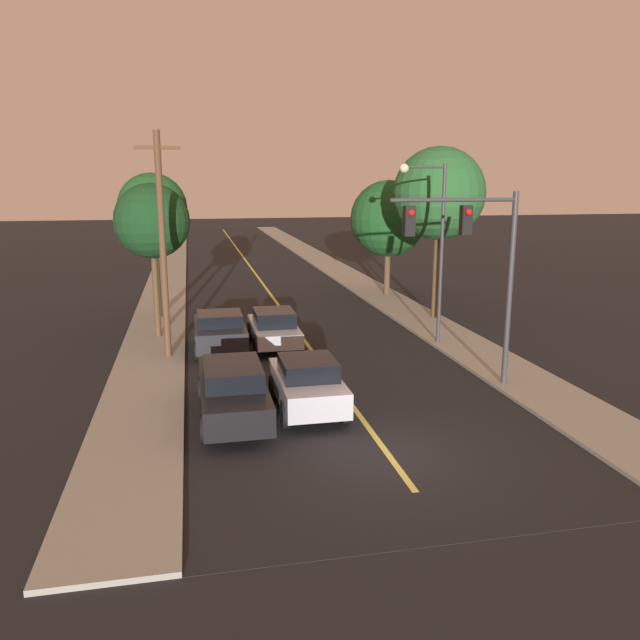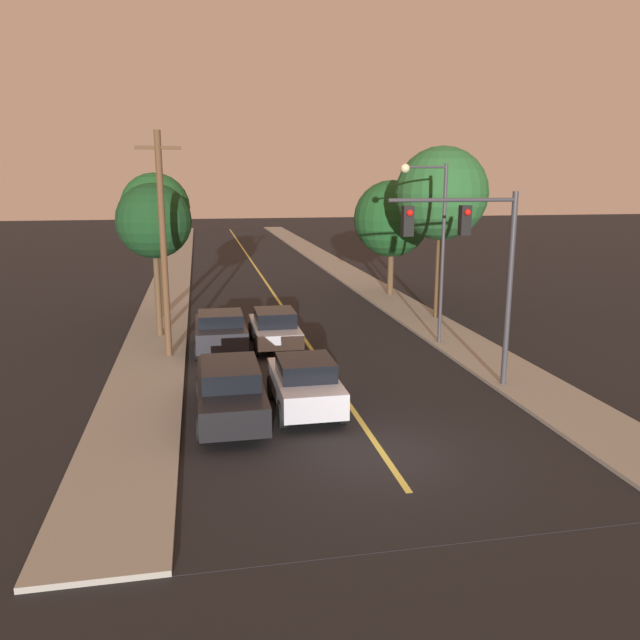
{
  "view_description": "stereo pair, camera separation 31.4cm",
  "coord_description": "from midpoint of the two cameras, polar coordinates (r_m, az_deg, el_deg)",
  "views": [
    {
      "loc": [
        -4.54,
        -13.63,
        6.58
      ],
      "look_at": [
        0.0,
        8.17,
        1.6
      ],
      "focal_mm": 35.0,
      "sensor_mm": 36.0,
      "label": 1
    },
    {
      "loc": [
        -4.23,
        -13.69,
        6.58
      ],
      "look_at": [
        0.0,
        8.17,
        1.6
      ],
      "focal_mm": 35.0,
      "sensor_mm": 36.0,
      "label": 2
    }
  ],
  "objects": [
    {
      "name": "streetlamp_right",
      "position": [
        25.19,
        9.83,
        8.14
      ],
      "size": [
        1.92,
        0.36,
        7.13
      ],
      "color": "#333338",
      "rests_on": "ground"
    },
    {
      "name": "tree_left_far",
      "position": [
        30.84,
        -15.36,
        9.78
      ],
      "size": [
        3.24,
        3.24,
        6.85
      ],
      "color": "#3D2B1C",
      "rests_on": "ground"
    },
    {
      "name": "traffic_signal_mast",
      "position": [
        19.86,
        13.45,
        6.21
      ],
      "size": [
        4.13,
        0.42,
        6.15
      ],
      "color": "#333338",
      "rests_on": "ground"
    },
    {
      "name": "car_outer_lane_second",
      "position": [
        24.84,
        -9.5,
        -0.98
      ],
      "size": [
        2.05,
        3.85,
        1.57
      ],
      "color": "black",
      "rests_on": "ground"
    },
    {
      "name": "tree_left_near",
      "position": [
        26.82,
        -15.44,
        8.67
      ],
      "size": [
        3.09,
        3.09,
        6.39
      ],
      "color": "#4C3823",
      "rests_on": "ground"
    },
    {
      "name": "road_surface",
      "position": [
        50.29,
        -6.68,
        5.01
      ],
      "size": [
        9.85,
        80.0,
        0.01
      ],
      "color": "black",
      "rests_on": "ground"
    },
    {
      "name": "sidewalk_left",
      "position": [
        50.12,
        -13.75,
        4.77
      ],
      "size": [
        2.5,
        80.0,
        0.12
      ],
      "color": "gray",
      "rests_on": "ground"
    },
    {
      "name": "car_outer_lane_front",
      "position": [
        17.86,
        -8.49,
        -6.27
      ],
      "size": [
        1.91,
        5.18,
        1.63
      ],
      "color": "black",
      "rests_on": "ground"
    },
    {
      "name": "sidewalk_right",
      "position": [
        51.19,
        0.24,
        5.29
      ],
      "size": [
        2.5,
        80.0,
        0.12
      ],
      "color": "gray",
      "rests_on": "ground"
    },
    {
      "name": "utility_pole_left",
      "position": [
        23.56,
        -14.59,
        6.86
      ],
      "size": [
        1.6,
        0.24,
        8.21
      ],
      "color": "#513823",
      "rests_on": "ground"
    },
    {
      "name": "car_near_lane_front",
      "position": [
        18.21,
        -1.66,
        -5.82
      ],
      "size": [
        1.89,
        3.91,
        1.61
      ],
      "color": "#A5A8B2",
      "rests_on": "ground"
    },
    {
      "name": "car_near_lane_second",
      "position": [
        25.2,
        -4.59,
        -0.72
      ],
      "size": [
        1.88,
        4.17,
        1.54
      ],
      "color": "#A5A8B2",
      "rests_on": "ground"
    },
    {
      "name": "tree_right_far",
      "position": [
        36.13,
        6.01,
        9.19
      ],
      "size": [
        4.32,
        4.32,
        6.52
      ],
      "color": "#4C3823",
      "rests_on": "ground"
    },
    {
      "name": "tree_right_near",
      "position": [
        30.15,
        10.53,
        11.28
      ],
      "size": [
        4.31,
        4.31,
        8.05
      ],
      "color": "#4C3823",
      "rests_on": "ground"
    },
    {
      "name": "ground_plane",
      "position": [
        15.79,
        5.61,
        -12.1
      ],
      "size": [
        200.0,
        200.0,
        0.0
      ],
      "primitive_type": "plane",
      "color": "black"
    }
  ]
}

